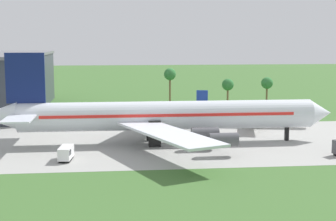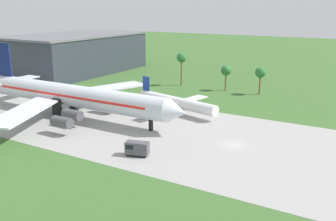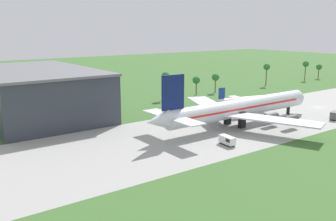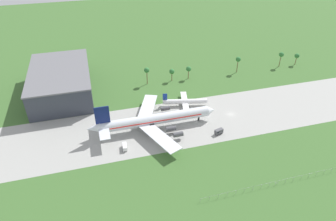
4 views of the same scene
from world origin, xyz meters
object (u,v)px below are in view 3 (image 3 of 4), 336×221
regional_aircraft (248,100)px  catering_van (228,140)px  jet_airliner (239,108)px  baggage_tug (334,115)px  terminal_building (35,92)px

regional_aircraft → catering_van: size_ratio=5.18×
jet_airliner → baggage_tug: size_ratio=14.24×
terminal_building → baggage_tug: bearing=-40.0°
baggage_tug → regional_aircraft: bearing=105.3°
regional_aircraft → catering_van: bearing=-143.8°
catering_van → baggage_tug: bearing=-1.5°
jet_airliner → terminal_building: jet_airliner is taller
jet_airliner → regional_aircraft: bearing=36.2°
baggage_tug → terminal_building: size_ratio=0.08×
catering_van → terminal_building: terminal_building is taller
jet_airliner → regional_aircraft: size_ratio=2.63×
terminal_building → catering_van: bearing=-65.3°
catering_van → jet_airliner: bearing=36.2°
jet_airliner → baggage_tug: bearing=-24.3°
jet_airliner → regional_aircraft: 29.17m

